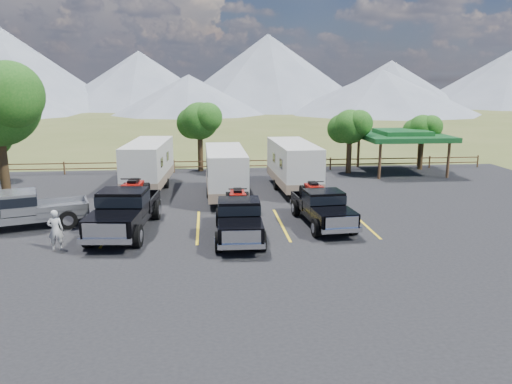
{
  "coord_description": "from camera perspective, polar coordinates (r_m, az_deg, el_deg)",
  "views": [
    {
      "loc": [
        -1.49,
        -18.91,
        6.84
      ],
      "look_at": [
        0.8,
        4.29,
        1.6
      ],
      "focal_mm": 35.0,
      "sensor_mm": 36.0,
      "label": 1
    }
  ],
  "objects": [
    {
      "name": "person_b",
      "position": [
        22.94,
        -15.54,
        -2.6
      ],
      "size": [
        1.13,
        1.03,
        1.89
      ],
      "primitive_type": "imported",
      "rotation": [
        0.0,
        0.0,
        0.43
      ],
      "color": "gray",
      "rests_on": "asphalt_lot"
    },
    {
      "name": "rig_center",
      "position": [
        22.02,
        -1.98,
        -2.77
      ],
      "size": [
        2.2,
        5.89,
        1.95
      ],
      "rotation": [
        0.0,
        0.0,
        -0.03
      ],
      "color": "black",
      "rests_on": "asphalt_lot"
    },
    {
      "name": "rig_right",
      "position": [
        24.15,
        7.55,
        -1.56
      ],
      "size": [
        2.34,
        5.77,
        1.89
      ],
      "rotation": [
        0.0,
        0.0,
        0.08
      ],
      "color": "black",
      "rests_on": "asphalt_lot"
    },
    {
      "name": "rail_fence",
      "position": [
        38.08,
        -0.3,
        3.25
      ],
      "size": [
        36.12,
        0.12,
        1.0
      ],
      "color": "brown",
      "rests_on": "ground"
    },
    {
      "name": "stall_lines",
      "position": [
        23.94,
        -1.84,
        -3.83
      ],
      "size": [
        12.12,
        5.5,
        0.01
      ],
      "color": "gold",
      "rests_on": "asphalt_lot"
    },
    {
      "name": "pickup_silver",
      "position": [
        25.64,
        -25.04,
        -1.8
      ],
      "size": [
        6.19,
        3.61,
        1.77
      ],
      "rotation": [
        0.0,
        0.0,
        -1.25
      ],
      "color": "gray",
      "rests_on": "asphalt_lot"
    },
    {
      "name": "tree_north",
      "position": [
        38.04,
        -6.5,
        8.06
      ],
      "size": [
        3.46,
        3.24,
        5.25
      ],
      "color": "black",
      "rests_on": "ground"
    },
    {
      "name": "trailer_left",
      "position": [
        32.21,
        -12.19,
        3.06
      ],
      "size": [
        2.72,
        8.73,
        3.02
      ],
      "rotation": [
        0.0,
        0.0,
        -0.07
      ],
      "color": "silver",
      "rests_on": "asphalt_lot"
    },
    {
      "name": "mountain_range",
      "position": [
        125.04,
        -8.68,
        13.0
      ],
      "size": [
        209.0,
        71.0,
        20.0
      ],
      "color": "slate",
      "rests_on": "ground"
    },
    {
      "name": "trailer_right",
      "position": [
        31.31,
        4.29,
        3.02
      ],
      "size": [
        2.5,
        8.66,
        3.01
      ],
      "rotation": [
        0.0,
        0.0,
        0.04
      ],
      "color": "silver",
      "rests_on": "asphalt_lot"
    },
    {
      "name": "trailer_center",
      "position": [
        29.13,
        -3.51,
        2.2
      ],
      "size": [
        2.26,
        8.33,
        2.9
      ],
      "rotation": [
        0.0,
        0.0,
        0.01
      ],
      "color": "silver",
      "rests_on": "asphalt_lot"
    },
    {
      "name": "ground",
      "position": [
        20.16,
        -1.07,
        -7.16
      ],
      "size": [
        320.0,
        320.0,
        0.0
      ],
      "primitive_type": "plane",
      "color": "#445022",
      "rests_on": "ground"
    },
    {
      "name": "asphalt_lot",
      "position": [
        22.99,
        -1.67,
        -4.59
      ],
      "size": [
        44.0,
        34.0,
        0.04
      ],
      "primitive_type": "cube",
      "color": "black",
      "rests_on": "ground"
    },
    {
      "name": "person_a",
      "position": [
        21.92,
        -21.95,
        -4.04
      ],
      "size": [
        0.66,
        0.48,
        1.69
      ],
      "primitive_type": "imported",
      "rotation": [
        0.0,
        0.0,
        3.28
      ],
      "color": "#BCBCBC",
      "rests_on": "asphalt_lot"
    },
    {
      "name": "tree_ne_b",
      "position": [
        40.59,
        18.45,
        6.78
      ],
      "size": [
        2.77,
        2.59,
        4.27
      ],
      "color": "black",
      "rests_on": "ground"
    },
    {
      "name": "tree_ne_a",
      "position": [
        37.56,
        10.65,
        7.32
      ],
      "size": [
        3.11,
        2.92,
        4.76
      ],
      "color": "black",
      "rests_on": "ground"
    },
    {
      "name": "pavilion",
      "position": [
        38.93,
        16.34,
        6.19
      ],
      "size": [
        6.2,
        6.2,
        3.22
      ],
      "color": "brown",
      "rests_on": "ground"
    },
    {
      "name": "rig_left",
      "position": [
        23.54,
        -14.71,
        -1.84
      ],
      "size": [
        2.82,
        6.82,
        2.22
      ],
      "rotation": [
        0.0,
        0.0,
        -0.09
      ],
      "color": "black",
      "rests_on": "asphalt_lot"
    }
  ]
}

